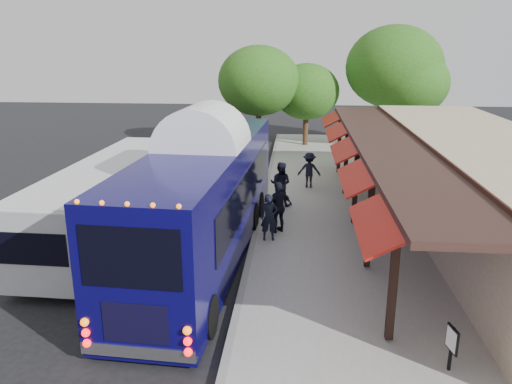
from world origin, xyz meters
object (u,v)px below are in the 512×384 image
at_px(ped_a, 269,217).
at_px(ped_c, 279,207).
at_px(coach_bus, 205,194).
at_px(ped_b, 281,184).
at_px(city_bus, 109,197).
at_px(ped_d, 309,170).
at_px(sign_board, 452,341).

relative_size(ped_a, ped_c, 0.87).
relative_size(coach_bus, ped_c, 6.61).
bearing_deg(coach_bus, ped_a, 34.24).
height_order(coach_bus, ped_b, coach_bus).
bearing_deg(ped_b, ped_a, 101.47).
xyz_separation_m(coach_bus, ped_c, (2.35, 2.04, -1.06)).
height_order(city_bus, ped_a, city_bus).
bearing_deg(city_bus, ped_d, 44.59).
bearing_deg(coach_bus, sign_board, -39.51).
bearing_deg(ped_c, sign_board, 82.55).
bearing_deg(ped_a, coach_bus, -159.48).
height_order(coach_bus, ped_d, coach_bus).
height_order(city_bus, ped_c, city_bus).
distance_m(coach_bus, ped_c, 3.29).
bearing_deg(ped_d, city_bus, 44.41).
distance_m(city_bus, ped_b, 7.24).
distance_m(city_bus, ped_d, 10.10).
relative_size(ped_a, sign_board, 1.63).
bearing_deg(sign_board, ped_b, 98.60).
bearing_deg(city_bus, ped_b, 34.16).
bearing_deg(city_bus, ped_a, 0.29).
height_order(ped_b, sign_board, ped_b).
bearing_deg(city_bus, coach_bus, -18.07).
bearing_deg(ped_a, ped_c, 59.56).
bearing_deg(ped_c, ped_b, -123.25).
xyz_separation_m(coach_bus, city_bus, (-3.79, 1.36, -0.62)).
height_order(coach_bus, ped_a, coach_bus).
height_order(ped_a, sign_board, ped_a).
height_order(city_bus, ped_b, city_bus).
distance_m(city_bus, ped_a, 5.87).
bearing_deg(city_bus, sign_board, -34.03).
bearing_deg(coach_bus, city_bus, 163.79).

